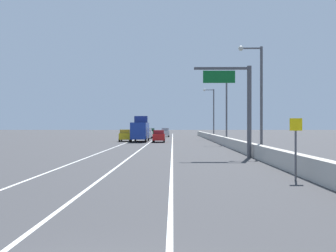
% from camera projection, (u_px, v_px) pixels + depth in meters
% --- Properties ---
extents(ground_plane, '(320.00, 320.00, 0.00)m').
position_uv_depth(ground_plane, '(164.00, 140.00, 70.09)').
color(ground_plane, '#38383A').
extents(lane_stripe_left, '(0.16, 130.00, 0.00)m').
position_uv_depth(lane_stripe_left, '(127.00, 143.00, 61.16)').
color(lane_stripe_left, silver).
rests_on(lane_stripe_left, ground_plane).
extents(lane_stripe_center, '(0.16, 130.00, 0.00)m').
position_uv_depth(lane_stripe_center, '(150.00, 143.00, 61.12)').
color(lane_stripe_center, silver).
rests_on(lane_stripe_center, ground_plane).
extents(lane_stripe_right, '(0.16, 130.00, 0.00)m').
position_uv_depth(lane_stripe_right, '(172.00, 143.00, 61.08)').
color(lane_stripe_right, silver).
rests_on(lane_stripe_right, ground_plane).
extents(jersey_barrier_right, '(0.60, 120.00, 1.10)m').
position_uv_depth(jersey_barrier_right, '(232.00, 144.00, 45.99)').
color(jersey_barrier_right, '#B2ADA3').
rests_on(jersey_barrier_right, ground_plane).
extents(overhead_sign_gantry, '(4.68, 0.36, 7.50)m').
position_uv_depth(overhead_sign_gantry, '(240.00, 100.00, 32.58)').
color(overhead_sign_gantry, '#47474C').
rests_on(overhead_sign_gantry, ground_plane).
extents(speed_advisory_sign, '(0.60, 0.11, 3.00)m').
position_uv_depth(speed_advisory_sign, '(296.00, 144.00, 19.29)').
color(speed_advisory_sign, '#4C4C51').
rests_on(speed_advisory_sign, ground_plane).
extents(lamp_post_right_second, '(2.14, 0.44, 9.63)m').
position_uv_depth(lamp_post_right_second, '(258.00, 92.00, 35.04)').
color(lamp_post_right_second, '#4C4C51').
rests_on(lamp_post_right_second, ground_plane).
extents(lamp_post_right_third, '(2.14, 0.44, 9.63)m').
position_uv_depth(lamp_post_right_third, '(225.00, 104.00, 55.72)').
color(lamp_post_right_third, '#4C4C51').
rests_on(lamp_post_right_third, ground_plane).
extents(lamp_post_right_fourth, '(2.14, 0.44, 9.63)m').
position_uv_depth(lamp_post_right_fourth, '(212.00, 110.00, 76.40)').
color(lamp_post_right_fourth, '#4C4C51').
rests_on(lamp_post_right_fourth, ground_plane).
extents(car_green_0, '(2.02, 4.47, 1.95)m').
position_uv_depth(car_green_0, '(151.00, 132.00, 94.53)').
color(car_green_0, '#196033').
rests_on(car_green_0, ground_plane).
extents(car_red_1, '(1.93, 4.77, 1.90)m').
position_uv_depth(car_red_1, '(159.00, 136.00, 62.65)').
color(car_red_1, red).
rests_on(car_red_1, ground_plane).
extents(car_yellow_2, '(2.03, 4.47, 1.97)m').
position_uv_depth(car_yellow_2, '(125.00, 135.00, 65.91)').
color(car_yellow_2, gold).
rests_on(car_yellow_2, ground_plane).
extents(car_white_3, '(1.90, 4.38, 2.01)m').
position_uv_depth(car_white_3, '(148.00, 133.00, 80.96)').
color(car_white_3, white).
rests_on(car_white_3, ground_plane).
extents(car_silver_4, '(1.99, 4.09, 2.04)m').
position_uv_depth(car_silver_4, '(165.00, 132.00, 92.13)').
color(car_silver_4, '#B7B7BC').
rests_on(car_silver_4, ground_plane).
extents(box_truck, '(2.48, 8.59, 4.18)m').
position_uv_depth(box_truck, '(140.00, 130.00, 64.68)').
color(box_truck, navy).
rests_on(box_truck, ground_plane).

